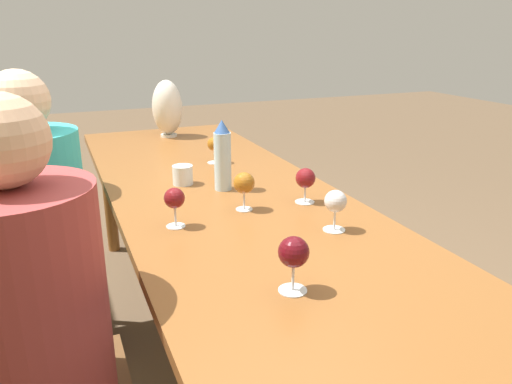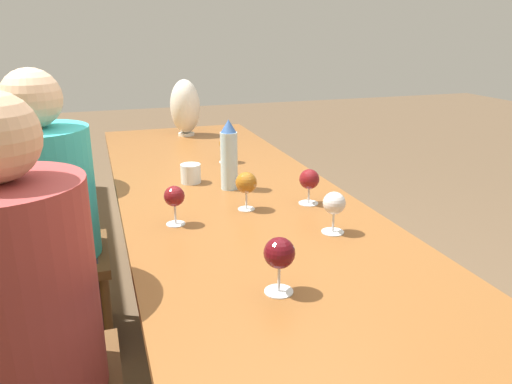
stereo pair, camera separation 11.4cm
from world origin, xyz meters
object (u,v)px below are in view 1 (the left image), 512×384
(wine_glass_4, at_px, (174,199))
(water_tumbler, at_px, (183,175))
(person_near, at_px, (38,331))
(person_far, at_px, (40,217))
(vase, at_px, (167,108))
(chair_far, at_px, (21,254))
(wine_glass_1, at_px, (244,184))
(wine_glass_2, at_px, (294,253))
(wine_glass_3, at_px, (335,202))
(water_bottle, at_px, (223,156))
(wine_glass_7, at_px, (305,179))
(wine_glass_5, at_px, (214,145))

(wine_glass_4, bearing_deg, water_tumbler, -17.35)
(person_near, height_order, person_far, person_near)
(person_far, bearing_deg, water_tumbler, -99.13)
(vase, height_order, chair_far, vase)
(vase, bearing_deg, chair_far, 136.53)
(water_tumbler, bearing_deg, chair_far, 82.10)
(water_tumbler, height_order, vase, vase)
(water_tumbler, distance_m, wine_glass_1, 0.40)
(water_tumbler, height_order, wine_glass_1, wine_glass_1)
(wine_glass_1, bearing_deg, person_near, 119.43)
(wine_glass_4, bearing_deg, wine_glass_2, -161.97)
(water_tumbler, relative_size, wine_glass_3, 0.62)
(water_bottle, bearing_deg, wine_glass_7, -138.90)
(wine_glass_2, relative_size, person_near, 0.12)
(wine_glass_1, bearing_deg, wine_glass_7, -93.21)
(wine_glass_3, xyz_separation_m, wine_glass_5, (0.93, 0.10, -0.01))
(wine_glass_3, bearing_deg, vase, 6.02)
(chair_far, bearing_deg, person_far, -90.00)
(wine_glass_1, xyz_separation_m, person_far, (0.46, 0.68, -0.19))
(wine_glass_1, distance_m, wine_glass_2, 0.58)
(chair_far, height_order, person_near, person_near)
(wine_glass_1, bearing_deg, wine_glass_3, -144.73)
(water_tumbler, bearing_deg, vase, -9.41)
(wine_glass_4, xyz_separation_m, person_far, (0.53, 0.42, -0.19))
(wine_glass_1, height_order, wine_glass_2, wine_glass_2)
(wine_glass_1, distance_m, person_near, 0.80)
(water_bottle, distance_m, wine_glass_5, 0.41)
(wine_glass_5, xyz_separation_m, person_near, (-1.03, 0.78, -0.17))
(chair_far, distance_m, person_near, 0.87)
(vase, relative_size, wine_glass_4, 2.47)
(vase, xyz_separation_m, wine_glass_1, (-1.31, 0.03, -0.07))
(water_tumbler, xyz_separation_m, wine_glass_4, (-0.44, 0.14, 0.05))
(wine_glass_2, relative_size, chair_far, 0.16)
(water_bottle, bearing_deg, wine_glass_4, 139.26)
(water_tumbler, height_order, wine_glass_2, wine_glass_2)
(wine_glass_7, xyz_separation_m, chair_far, (0.48, 1.01, -0.33))
(wine_glass_1, relative_size, wine_glass_5, 1.10)
(wine_glass_2, bearing_deg, chair_far, 33.05)
(water_tumbler, height_order, wine_glass_7, wine_glass_7)
(vase, height_order, wine_glass_7, vase)
(wine_glass_2, relative_size, person_far, 0.12)
(person_near, bearing_deg, wine_glass_2, -107.95)
(wine_glass_5, relative_size, wine_glass_7, 0.95)
(vase, xyz_separation_m, wine_glass_4, (-1.37, 0.29, -0.07))
(water_tumbler, distance_m, wine_glass_3, 0.73)
(water_tumbler, height_order, person_far, person_far)
(water_bottle, xyz_separation_m, person_near, (-0.63, 0.69, -0.22))
(vase, bearing_deg, wine_glass_5, -174.22)
(water_tumbler, height_order, wine_glass_5, wine_glass_5)
(wine_glass_4, distance_m, wine_glass_5, 0.79)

